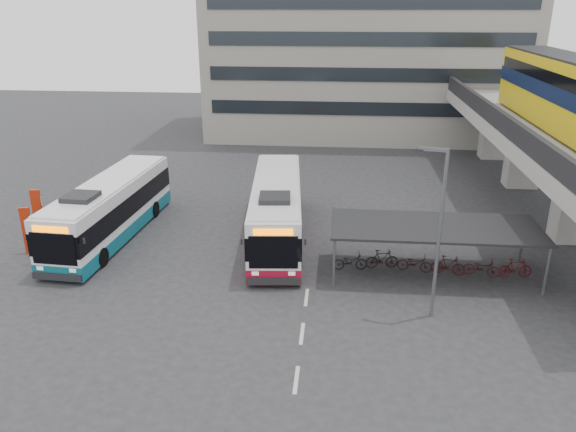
# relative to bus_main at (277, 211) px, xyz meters

# --- Properties ---
(ground) EXTENTS (120.00, 120.00, 0.00)m
(ground) POSITION_rel_bus_main_xyz_m (-0.39, -6.73, -1.67)
(ground) COLOR #28282B
(ground) RESTS_ON ground
(viaduct) EXTENTS (8.00, 32.00, 9.68)m
(viaduct) POSITION_rel_bus_main_xyz_m (16.61, 4.85, 4.56)
(viaduct) COLOR gray
(viaduct) RESTS_ON ground
(bike_shelter) EXTENTS (10.00, 4.00, 2.54)m
(bike_shelter) POSITION_rel_bus_main_xyz_m (8.07, -3.73, -0.23)
(bike_shelter) COLOR #595B60
(bike_shelter) RESTS_ON ground
(office_block) EXTENTS (30.00, 15.00, 25.00)m
(office_block) POSITION_rel_bus_main_xyz_m (5.61, 29.27, 10.83)
(office_block) COLOR gray
(office_block) RESTS_ON ground
(road_markings) EXTENTS (0.15, 7.60, 0.01)m
(road_markings) POSITION_rel_bus_main_xyz_m (2.11, -9.73, -1.67)
(road_markings) COLOR beige
(road_markings) RESTS_ON ground
(bus_main) EXTENTS (3.67, 12.36, 3.60)m
(bus_main) POSITION_rel_bus_main_xyz_m (0.00, 0.00, 0.00)
(bus_main) COLOR white
(bus_main) RESTS_ON ground
(bus_teal) EXTENTS (3.33, 12.07, 3.53)m
(bus_teal) POSITION_rel_bus_main_xyz_m (-9.39, -0.60, -0.03)
(bus_teal) COLOR white
(bus_teal) RESTS_ON ground
(pedestrian) EXTENTS (0.69, 0.74, 1.71)m
(pedestrian) POSITION_rel_bus_main_xyz_m (-0.25, -1.25, -0.82)
(pedestrian) COLOR black
(pedestrian) RESTS_ON ground
(lamp_post) EXTENTS (1.29, 0.42, 7.38)m
(lamp_post) POSITION_rel_bus_main_xyz_m (7.44, -7.82, 2.54)
(lamp_post) COLOR #595B60
(lamp_post) RESTS_ON ground
(sign_totem_mid) EXTENTS (0.56, 0.27, 2.59)m
(sign_totem_mid) POSITION_rel_bus_main_xyz_m (-12.92, -3.21, -0.34)
(sign_totem_mid) COLOR #B4250B
(sign_totem_mid) RESTS_ON ground
(sign_totem_north) EXTENTS (0.59, 0.24, 2.72)m
(sign_totem_north) POSITION_rel_bus_main_xyz_m (-13.66, -0.72, -0.27)
(sign_totem_north) COLOR #B4250B
(sign_totem_north) RESTS_ON ground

